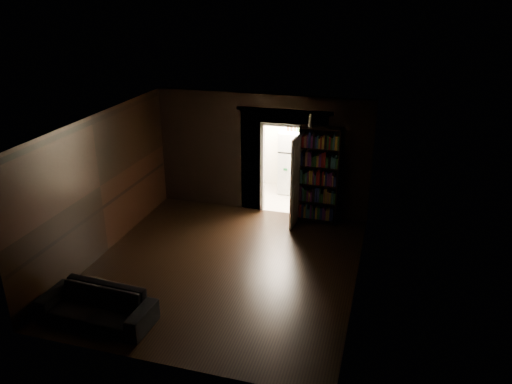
% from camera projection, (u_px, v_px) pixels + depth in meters
% --- Properties ---
extents(ground, '(5.50, 5.50, 0.00)m').
position_uv_depth(ground, '(224.00, 267.00, 9.58)').
color(ground, black).
rests_on(ground, ground).
extents(room_walls, '(5.02, 5.61, 2.84)m').
position_uv_depth(room_walls, '(239.00, 167.00, 9.89)').
color(room_walls, black).
rests_on(room_walls, ground).
extents(kitchen_alcove, '(2.20, 1.80, 2.60)m').
position_uv_depth(kitchen_alcove, '(293.00, 150.00, 12.43)').
color(kitchen_alcove, '#B6AD9F').
rests_on(kitchen_alcove, ground).
extents(sofa, '(1.90, 0.90, 0.71)m').
position_uv_depth(sofa, '(96.00, 301.00, 7.93)').
color(sofa, black).
rests_on(sofa, ground).
extents(bookshelf, '(0.96, 0.59, 2.20)m').
position_uv_depth(bookshelf, '(319.00, 175.00, 11.08)').
color(bookshelf, black).
rests_on(bookshelf, ground).
extents(refrigerator, '(0.76, 0.71, 1.65)m').
position_uv_depth(refrigerator, '(295.00, 161.00, 12.78)').
color(refrigerator, white).
rests_on(refrigerator, ground).
extents(door, '(0.13, 0.85, 2.05)m').
position_uv_depth(door, '(297.00, 180.00, 11.00)').
color(door, silver).
rests_on(door, ground).
extents(figurine, '(0.11, 0.11, 0.28)m').
position_uv_depth(figurine, '(310.00, 120.00, 10.66)').
color(figurine, white).
rests_on(figurine, bookshelf).
extents(bottles, '(0.67, 0.33, 0.28)m').
position_uv_depth(bottles, '(298.00, 126.00, 12.30)').
color(bottles, black).
rests_on(bottles, refrigerator).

